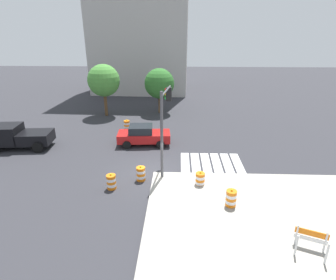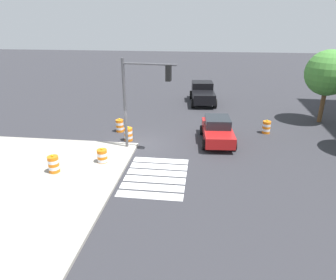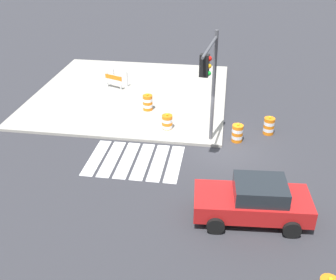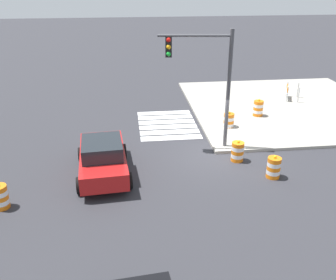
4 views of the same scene
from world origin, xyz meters
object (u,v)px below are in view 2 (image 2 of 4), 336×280
(traffic_barrel_median_near, at_px, (102,157))
(traffic_barrel_on_sidewalk, at_px, (54,164))
(sports_car, at_px, (217,130))
(traffic_barrel_crosswalk_end, at_px, (120,126))
(traffic_barrel_median_far, at_px, (128,134))
(pickup_truck, at_px, (202,93))
(street_tree_streetside_mid, at_px, (329,73))
(traffic_barrel_near_corner, at_px, (266,127))
(traffic_light_pole, at_px, (142,89))

(traffic_barrel_median_near, distance_m, traffic_barrel_on_sidewalk, 2.61)
(sports_car, relative_size, traffic_barrel_median_near, 4.34)
(traffic_barrel_crosswalk_end, distance_m, traffic_barrel_median_near, 5.34)
(sports_car, xyz_separation_m, traffic_barrel_on_sidewalk, (5.73, -8.71, -0.21))
(traffic_barrel_median_far, bearing_deg, pickup_truck, 155.86)
(pickup_truck, height_order, traffic_barrel_median_far, pickup_truck)
(traffic_barrel_on_sidewalk, bearing_deg, pickup_truck, 154.56)
(traffic_barrel_median_near, height_order, street_tree_streetside_mid, street_tree_streetside_mid)
(traffic_barrel_near_corner, height_order, traffic_barrel_on_sidewalk, traffic_barrel_on_sidewalk)
(street_tree_streetside_mid, bearing_deg, traffic_barrel_on_sidewalk, -57.26)
(traffic_barrel_near_corner, height_order, traffic_barrel_crosswalk_end, same)
(sports_car, xyz_separation_m, pickup_truck, (-10.13, -1.17, 0.16))
(traffic_light_pole, bearing_deg, street_tree_streetside_mid, 119.29)
(pickup_truck, xyz_separation_m, traffic_barrel_crosswalk_end, (9.06, -5.85, -0.52))
(traffic_barrel_median_near, bearing_deg, traffic_light_pole, 138.69)
(sports_car, relative_size, traffic_barrel_near_corner, 4.34)
(traffic_barrel_median_near, bearing_deg, traffic_barrel_near_corner, 121.84)
(traffic_barrel_crosswalk_end, distance_m, traffic_light_pole, 5.23)
(traffic_barrel_near_corner, height_order, street_tree_streetside_mid, street_tree_streetside_mid)
(sports_car, relative_size, pickup_truck, 0.83)
(pickup_truck, xyz_separation_m, traffic_barrel_on_sidewalk, (15.85, -7.54, -0.37))
(traffic_barrel_median_far, bearing_deg, traffic_barrel_on_sidewalk, -28.05)
(traffic_light_pole, height_order, street_tree_streetside_mid, traffic_light_pole)
(traffic_barrel_median_far, bearing_deg, traffic_barrel_near_corner, 105.31)
(pickup_truck, bearing_deg, traffic_barrel_near_corner, 30.42)
(pickup_truck, bearing_deg, sports_car, 6.57)
(sports_car, distance_m, traffic_barrel_on_sidewalk, 10.42)
(sports_car, bearing_deg, street_tree_streetside_mid, 122.11)
(traffic_barrel_crosswalk_end, distance_m, street_tree_streetside_mid, 16.24)
(traffic_barrel_crosswalk_end, relative_size, traffic_barrel_on_sidewalk, 1.00)
(sports_car, xyz_separation_m, traffic_barrel_near_corner, (-2.04, 3.58, -0.36))
(sports_car, xyz_separation_m, traffic_barrel_median_far, (0.57, -5.96, -0.36))
(traffic_barrel_near_corner, bearing_deg, traffic_barrel_median_near, -58.16)
(pickup_truck, relative_size, street_tree_streetside_mid, 0.94)
(traffic_barrel_crosswalk_end, xyz_separation_m, traffic_light_pole, (3.09, 2.43, 3.46))
(sports_car, height_order, street_tree_streetside_mid, street_tree_streetside_mid)
(pickup_truck, height_order, street_tree_streetside_mid, street_tree_streetside_mid)
(traffic_barrel_crosswalk_end, xyz_separation_m, traffic_barrel_on_sidewalk, (6.79, -1.69, 0.15))
(traffic_barrel_median_far, distance_m, street_tree_streetside_mid, 15.77)
(pickup_truck, distance_m, traffic_barrel_on_sidewalk, 17.56)
(traffic_barrel_median_near, height_order, traffic_barrel_on_sidewalk, traffic_barrel_on_sidewalk)
(pickup_truck, distance_m, traffic_barrel_crosswalk_end, 10.80)
(traffic_barrel_near_corner, xyz_separation_m, traffic_light_pole, (4.06, -8.17, 3.46))
(sports_car, bearing_deg, traffic_barrel_on_sidewalk, -56.66)
(traffic_barrel_near_corner, relative_size, traffic_light_pole, 0.19)
(pickup_truck, distance_m, street_tree_streetside_mid, 11.06)
(pickup_truck, distance_m, traffic_barrel_median_near, 15.37)
(sports_car, height_order, traffic_barrel_near_corner, sports_car)
(pickup_truck, bearing_deg, traffic_barrel_median_near, -20.54)
(pickup_truck, relative_size, traffic_barrel_crosswalk_end, 5.21)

